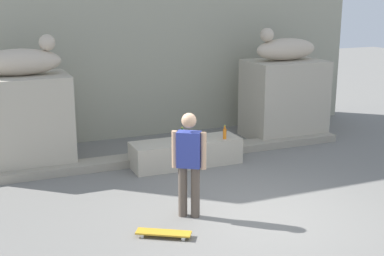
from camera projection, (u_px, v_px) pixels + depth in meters
The scene contains 11 objects.
ground_plane at pixel (250, 215), 8.42m from camera, with size 40.00×40.00×0.00m, color slate.
pedestal_left at pixel (24, 122), 10.47m from camera, with size 1.81×1.26×1.86m, color #B7AD99.
pedestal_right at pixel (284, 99), 12.72m from camera, with size 1.81×1.26×1.86m, color #B7AD99.
statue_reclining_left at pixel (21, 61), 10.18m from camera, with size 1.61×0.60×0.78m.
statue_reclining_right at pixel (285, 48), 12.40m from camera, with size 1.63×0.65×0.78m.
ledge_block at pixel (186, 153), 10.75m from camera, with size 2.24×0.71×0.53m, color #B7AD99.
skater at pixel (189, 160), 8.13m from camera, with size 0.47×0.37×1.67m.
skateboard at pixel (164, 233), 7.64m from camera, with size 0.79×0.58×0.08m.
bottle_green at pixel (182, 136), 10.46m from camera, with size 0.06×0.06×0.32m.
bottle_orange at pixel (225, 133), 10.76m from camera, with size 0.07×0.07×0.28m.
stair_step at pixel (178, 155), 11.23m from camera, with size 7.81×0.50×0.16m, color gray.
Camera 1 is at (-3.87, -6.84, 3.45)m, focal length 49.60 mm.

